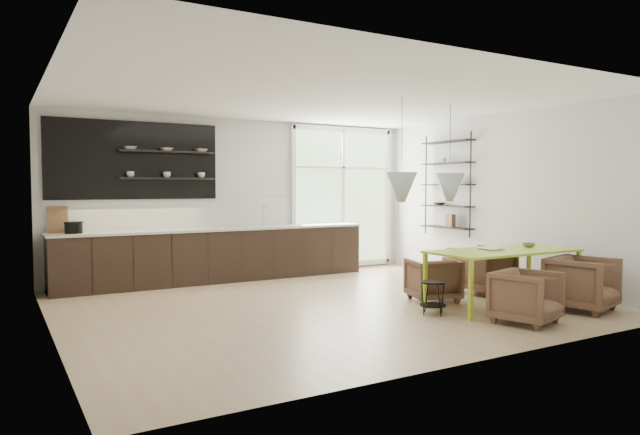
{
  "coord_description": "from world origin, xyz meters",
  "views": [
    {
      "loc": [
        -4.04,
        -6.85,
        1.64
      ],
      "look_at": [
        0.26,
        0.6,
        1.19
      ],
      "focal_mm": 32.0,
      "sensor_mm": 36.0,
      "label": 1
    }
  ],
  "objects": [
    {
      "name": "dining_table",
      "position": [
        2.1,
        -1.31,
        0.73
      ],
      "size": [
        2.16,
        0.99,
        0.78
      ],
      "rotation": [
        0.0,
        0.0,
        -0.01
      ],
      "color": "#A7C727",
      "rests_on": "ground"
    },
    {
      "name": "table_book",
      "position": [
        1.85,
        -1.22,
        0.8
      ],
      "size": [
        0.23,
        0.31,
        0.03
      ],
      "primitive_type": "imported",
      "rotation": [
        0.0,
        0.0,
        0.0
      ],
      "color": "white",
      "rests_on": "dining_table"
    },
    {
      "name": "wire_stool",
      "position": [
        0.89,
        -1.24,
        0.28
      ],
      "size": [
        0.34,
        0.34,
        0.43
      ],
      "rotation": [
        0.0,
        0.0,
        -0.15
      ],
      "color": "black",
      "rests_on": "ground"
    },
    {
      "name": "armchair_back_right",
      "position": [
        2.6,
        -0.44,
        0.36
      ],
      "size": [
        0.84,
        0.86,
        0.73
      ],
      "primitive_type": "imported",
      "rotation": [
        0.0,
        0.0,
        3.22
      ],
      "color": "brown",
      "rests_on": "ground"
    },
    {
      "name": "armchair_front_right",
      "position": [
        2.77,
        -2.07,
        0.36
      ],
      "size": [
        0.95,
        0.97,
        0.73
      ],
      "primitive_type": "imported",
      "rotation": [
        0.0,
        0.0,
        0.26
      ],
      "color": "brown",
      "rests_on": "ground"
    },
    {
      "name": "room",
      "position": [
        0.58,
        1.1,
        1.46
      ],
      "size": [
        7.02,
        6.01,
        2.91
      ],
      "color": "tan",
      "rests_on": "ground"
    },
    {
      "name": "armchair_back_left",
      "position": [
        1.48,
        -0.57,
        0.31
      ],
      "size": [
        0.84,
        0.85,
        0.62
      ],
      "primitive_type": "imported",
      "rotation": [
        0.0,
        0.0,
        2.84
      ],
      "color": "brown",
      "rests_on": "ground"
    },
    {
      "name": "kitchen_run",
      "position": [
        -0.7,
        2.69,
        0.6
      ],
      "size": [
        5.54,
        0.69,
        2.75
      ],
      "color": "black",
      "rests_on": "ground"
    },
    {
      "name": "right_shelving",
      "position": [
        3.36,
        1.17,
        1.65
      ],
      "size": [
        0.26,
        1.22,
        1.9
      ],
      "color": "black",
      "rests_on": "ground"
    },
    {
      "name": "table_bowl",
      "position": [
        2.71,
        -1.23,
        0.81
      ],
      "size": [
        0.19,
        0.19,
        0.06
      ],
      "primitive_type": "imported",
      "rotation": [
        0.0,
        0.0,
        0.05
      ],
      "color": "#527348",
      "rests_on": "dining_table"
    },
    {
      "name": "armchair_front_left",
      "position": [
        1.54,
        -2.19,
        0.32
      ],
      "size": [
        0.86,
        0.87,
        0.64
      ],
      "primitive_type": "imported",
      "rotation": [
        0.0,
        0.0,
        0.29
      ],
      "color": "brown",
      "rests_on": "ground"
    }
  ]
}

